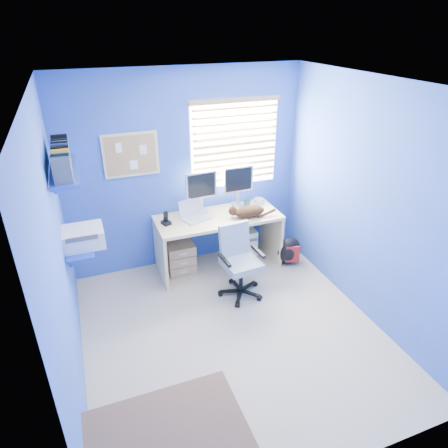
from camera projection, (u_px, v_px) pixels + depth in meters
name	position (u px, v px, depth m)	size (l,w,h in m)	color
floor	(233.00, 332.00, 4.22)	(3.00, 3.20, 0.00)	#AAA189
ceiling	(236.00, 85.00, 3.07)	(3.00, 3.20, 0.00)	white
wall_back	(186.00, 172.00, 4.97)	(3.00, 0.01, 2.50)	#3353A1
wall_front	(337.00, 348.00, 2.32)	(3.00, 0.01, 2.50)	#3353A1
wall_left	(59.00, 259.00, 3.17)	(0.01, 3.20, 2.50)	#3353A1
wall_right	(368.00, 204.00, 4.12)	(0.01, 3.20, 2.50)	#3353A1
desk	(218.00, 242.00, 5.19)	(1.57, 0.65, 0.74)	beige
laptop	(196.00, 211.00, 4.90)	(0.33, 0.26, 0.22)	silver
monitor_left	(201.00, 192.00, 5.02)	(0.40, 0.12, 0.54)	silver
monitor_right	(238.00, 186.00, 5.20)	(0.40, 0.12, 0.54)	silver
phone	(166.00, 218.00, 4.78)	(0.09, 0.11, 0.17)	black
mug	(247.00, 204.00, 5.22)	(0.10, 0.09, 0.10)	#2C666D
cd_spindle	(259.00, 201.00, 5.36)	(0.13, 0.13, 0.07)	silver
cat	(250.00, 211.00, 4.98)	(0.40, 0.21, 0.14)	black
tower_pc	(245.00, 241.00, 5.50)	(0.19, 0.44, 0.45)	beige
drawer_boxes	(181.00, 258.00, 5.16)	(0.35, 0.28, 0.41)	tan
yellow_book	(242.00, 256.00, 5.34)	(0.03, 0.17, 0.24)	yellow
backpack	(289.00, 251.00, 5.33)	(0.33, 0.25, 0.39)	black
office_chair	(239.00, 270.00, 4.70)	(0.53, 0.53, 0.86)	black
window_blinds	(235.00, 144.00, 5.02)	(1.15, 0.05, 1.10)	white
corkboard	(131.00, 155.00, 4.62)	(0.64, 0.02, 0.52)	beige
wall_shelves	(71.00, 200.00, 3.76)	(0.42, 0.90, 1.05)	#223FB3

